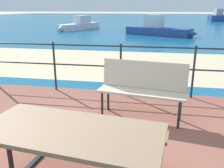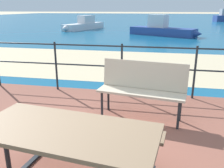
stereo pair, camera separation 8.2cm
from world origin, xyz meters
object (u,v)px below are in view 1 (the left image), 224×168
(picnic_table, at_px, (71,145))
(boat_far, at_px, (80,25))
(park_bench, at_px, (143,85))
(boat_mid, at_px, (158,29))
(boat_near, at_px, (220,17))

(picnic_table, distance_m, boat_far, 20.16)
(park_bench, relative_size, boat_mid, 0.30)
(picnic_table, distance_m, park_bench, 2.05)
(boat_mid, xyz_separation_m, boat_far, (-6.81, 3.71, -0.01))
(boat_near, bearing_deg, picnic_table, -124.03)
(park_bench, bearing_deg, boat_near, 84.08)
(picnic_table, bearing_deg, boat_near, 81.83)
(picnic_table, xyz_separation_m, boat_near, (9.60, 35.64, -0.07))
(park_bench, height_order, boat_mid, boat_mid)
(boat_near, height_order, boat_far, boat_near)
(boat_mid, relative_size, boat_far, 0.90)
(boat_near, bearing_deg, park_bench, -124.03)
(picnic_table, xyz_separation_m, park_bench, (0.53, 1.98, -0.02))
(boat_near, relative_size, boat_far, 0.68)
(park_bench, bearing_deg, picnic_table, -95.90)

